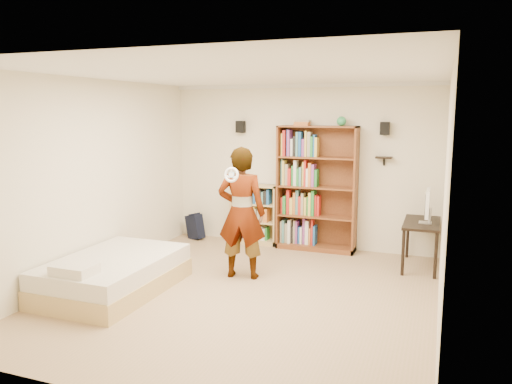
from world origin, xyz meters
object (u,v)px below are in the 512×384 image
tall_bookshelf (317,189)px  computer_desk (421,245)px  person (242,213)px  daybed (114,270)px  low_bookshelf (255,214)px

tall_bookshelf → computer_desk: bearing=-13.7°
person → tall_bookshelf: bearing=-119.0°
tall_bookshelf → daybed: tall_bookshelf is taller
tall_bookshelf → daybed: (-1.94, -2.79, -0.74)m
low_bookshelf → daybed: 2.96m
computer_desk → tall_bookshelf: bearing=166.3°
tall_bookshelf → computer_desk: (1.66, -0.41, -0.68)m
tall_bookshelf → low_bookshelf: tall_bookshelf is taller
tall_bookshelf → low_bookshelf: (-1.09, 0.03, -0.51)m
low_bookshelf → person: person is taller
low_bookshelf → daybed: bearing=-106.7°
daybed → person: bearing=39.5°
computer_desk → person: person is taller
tall_bookshelf → computer_desk: 1.84m
tall_bookshelf → low_bookshelf: size_ratio=1.99×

